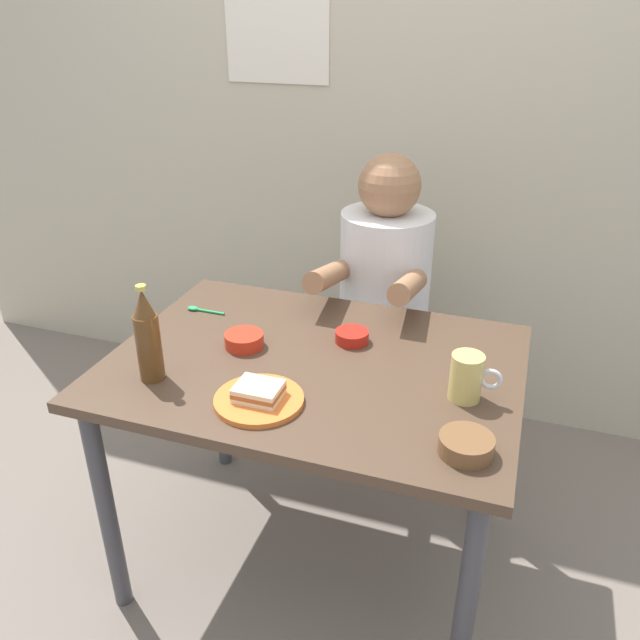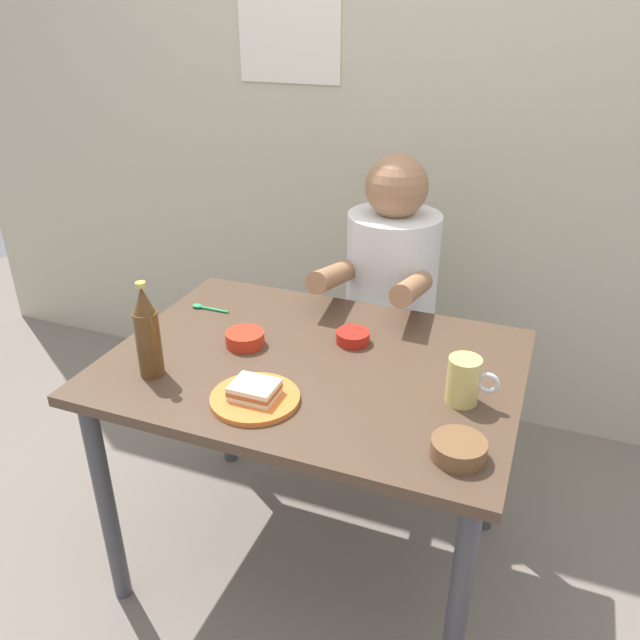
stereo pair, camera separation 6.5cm
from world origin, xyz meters
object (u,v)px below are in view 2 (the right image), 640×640
(sambal_bowl_red, at_px, (353,336))
(dining_table, at_px, (313,389))
(plate_orange, at_px, (255,398))
(beer_mug, at_px, (464,380))
(sandwich, at_px, (255,390))
(beer_bottle, at_px, (147,334))
(person_seated, at_px, (391,272))
(stool, at_px, (386,372))

(sambal_bowl_red, bearing_deg, dining_table, -116.18)
(plate_orange, xyz_separation_m, beer_mug, (0.47, 0.18, 0.05))
(sandwich, bearing_deg, beer_bottle, 177.35)
(dining_table, bearing_deg, beer_bottle, -149.42)
(person_seated, distance_m, beer_bottle, 0.93)
(dining_table, xyz_separation_m, stool, (0.04, 0.63, -0.30))
(sambal_bowl_red, bearing_deg, stool, 92.65)
(dining_table, bearing_deg, sandwich, -104.80)
(dining_table, relative_size, person_seated, 1.53)
(dining_table, xyz_separation_m, plate_orange, (-0.06, -0.23, 0.10))
(beer_bottle, bearing_deg, stool, 64.16)
(person_seated, xyz_separation_m, plate_orange, (-0.10, -0.85, -0.02))
(person_seated, xyz_separation_m, sambal_bowl_red, (0.02, -0.48, -0.01))
(stool, bearing_deg, sambal_bowl_red, -87.35)
(sandwich, bearing_deg, stool, 83.06)
(sandwich, xyz_separation_m, sambal_bowl_red, (0.13, 0.37, -0.01))
(dining_table, distance_m, plate_orange, 0.26)
(dining_table, height_order, person_seated, person_seated)
(plate_orange, xyz_separation_m, sambal_bowl_red, (0.13, 0.37, 0.01))
(beer_bottle, bearing_deg, plate_orange, -2.65)
(plate_orange, bearing_deg, beer_mug, 21.10)
(dining_table, xyz_separation_m, person_seated, (0.04, 0.62, 0.12))
(stool, relative_size, person_seated, 0.63)
(stool, bearing_deg, plate_orange, -96.94)
(dining_table, bearing_deg, plate_orange, -104.80)
(plate_orange, height_order, beer_mug, beer_mug)
(beer_mug, bearing_deg, person_seated, 118.78)
(beer_bottle, bearing_deg, beer_mug, 12.19)
(beer_mug, bearing_deg, beer_bottle, -167.81)
(plate_orange, height_order, sambal_bowl_red, sambal_bowl_red)
(person_seated, bearing_deg, sandwich, -97.04)
(dining_table, xyz_separation_m, sandwich, (-0.06, -0.23, 0.13))
(sandwich, distance_m, beer_mug, 0.51)
(stool, distance_m, sandwich, 0.96)
(plate_orange, relative_size, beer_mug, 1.75)
(stool, xyz_separation_m, sambal_bowl_red, (0.02, -0.49, 0.41))
(person_seated, distance_m, sambal_bowl_red, 0.48)
(stool, distance_m, beer_bottle, 1.07)
(sandwich, xyz_separation_m, beer_mug, (0.47, 0.18, 0.03))
(sandwich, height_order, beer_mug, beer_mug)
(sambal_bowl_red, bearing_deg, person_seated, 92.72)
(stool, bearing_deg, dining_table, -93.99)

